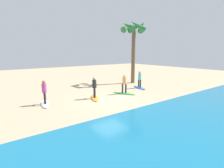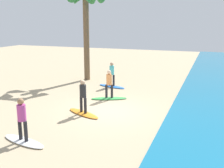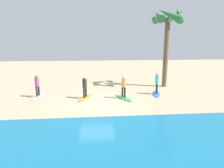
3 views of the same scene
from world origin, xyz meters
TOP-DOWN VIEW (x-y plane):
  - ground_plane at (0.00, 0.00)m, footprint 60.00×60.00m
  - surfboard_blue at (-4.91, -1.57)m, footprint 1.09×2.17m
  - surfer_blue at (-4.91, -1.57)m, footprint 0.32×0.45m
  - surfboard_green at (-2.06, -0.65)m, footprint 1.39×2.14m
  - surfer_green at (-2.06, -0.65)m, footprint 0.32×0.43m
  - surfboard_orange at (0.84, -0.88)m, footprint 1.39×2.14m
  - surfer_orange at (0.84, -0.88)m, footprint 0.32×0.43m
  - surfboard_white at (4.48, -1.57)m, footprint 1.00×2.17m
  - surfer_white at (4.48, -1.57)m, footprint 0.32×0.45m
  - palm_tree at (-6.50, -4.22)m, footprint 2.88×3.03m

SIDE VIEW (x-z plane):
  - ground_plane at x=0.00m, z-range 0.00..0.00m
  - surfboard_blue at x=-4.91m, z-range 0.00..0.09m
  - surfboard_green at x=-2.06m, z-range 0.00..0.09m
  - surfboard_orange at x=0.84m, z-range 0.00..0.09m
  - surfboard_white at x=4.48m, z-range 0.00..0.09m
  - surfer_blue at x=-4.91m, z-range 0.22..1.86m
  - surfer_green at x=-2.06m, z-range 0.22..1.86m
  - surfer_orange at x=0.84m, z-range 0.22..1.86m
  - surfer_white at x=4.48m, z-range 0.22..1.86m
  - palm_tree at x=-6.50m, z-range 2.16..9.30m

